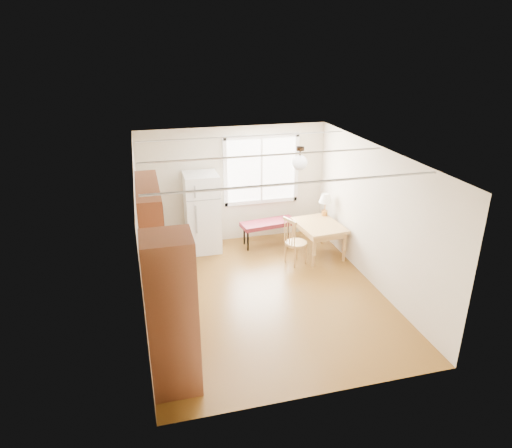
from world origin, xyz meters
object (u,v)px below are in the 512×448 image
object	(u,v)px
bench	(268,224)
chair	(293,239)
dining_table	(319,229)
refrigerator	(202,213)

from	to	relation	value
bench	chair	xyz separation A→B (m)	(0.20, -1.00, 0.07)
dining_table	chair	bearing A→B (deg)	-160.87
refrigerator	chair	size ratio (longest dim) A/B	1.72
chair	bench	bearing A→B (deg)	81.82
refrigerator	bench	distance (m)	1.43
refrigerator	chair	bearing A→B (deg)	-35.32
refrigerator	bench	world-z (taller)	refrigerator
dining_table	bench	bearing A→B (deg)	136.24
dining_table	chair	size ratio (longest dim) A/B	1.19
dining_table	chair	xyz separation A→B (m)	(-0.67, -0.30, -0.02)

